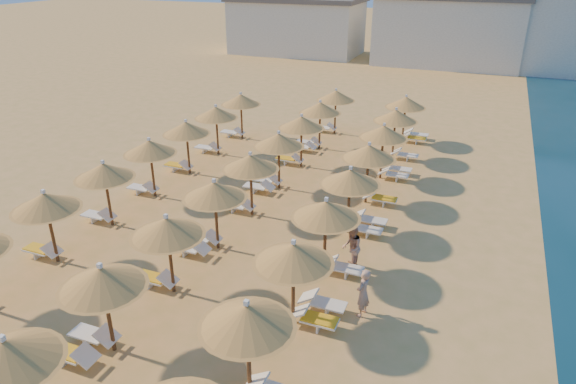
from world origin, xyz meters
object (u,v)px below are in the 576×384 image
at_px(beachgoer_b, 351,248).
at_px(parasol_row_east, 326,211).
at_px(parasol_row_west, 215,191).
at_px(beachgoer_a, 363,293).

bearing_deg(beachgoer_b, parasol_row_east, -72.46).
relative_size(parasol_row_west, beachgoer_b, 18.97).
height_order(parasol_row_west, beachgoer_b, parasol_row_west).
bearing_deg(parasol_row_east, beachgoer_a, -45.68).
bearing_deg(beachgoer_a, parasol_row_east, -122.82).
relative_size(parasol_row_east, parasol_row_west, 1.00).
xyz_separation_m(parasol_row_west, beachgoer_a, (6.47, -2.01, -1.65)).
height_order(parasol_row_east, beachgoer_a, parasol_row_east).
relative_size(parasol_row_east, beachgoer_b, 18.97).
distance_m(parasol_row_west, beachgoer_a, 6.97).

